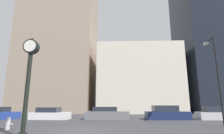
{
  "coord_description": "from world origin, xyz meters",
  "views": [
    {
      "loc": [
        2.26,
        -11.34,
        1.55
      ],
      "look_at": [
        1.61,
        10.8,
        6.32
      ],
      "focal_mm": 28.0,
      "sensor_mm": 36.0,
      "label": 1
    }
  ],
  "objects_px": {
    "car_grey": "(107,114)",
    "car_navy": "(167,114)",
    "street_lamp_right": "(214,66)",
    "street_clock": "(28,76)",
    "fire_hydrant_far": "(8,123)",
    "car_white": "(50,114)",
    "car_silver": "(219,114)"
  },
  "relations": [
    {
      "from": "car_silver",
      "to": "street_lamp_right",
      "type": "relative_size",
      "value": 0.67
    },
    {
      "from": "car_silver",
      "to": "street_lamp_right",
      "type": "distance_m",
      "value": 7.67
    },
    {
      "from": "car_grey",
      "to": "car_silver",
      "type": "distance_m",
      "value": 11.8
    },
    {
      "from": "street_clock",
      "to": "car_grey",
      "type": "distance_m",
      "value": 11.39
    },
    {
      "from": "street_clock",
      "to": "car_silver",
      "type": "relative_size",
      "value": 1.1
    },
    {
      "from": "car_white",
      "to": "street_clock",
      "type": "bearing_deg",
      "value": -72.68
    },
    {
      "from": "car_grey",
      "to": "street_lamp_right",
      "type": "xyz_separation_m",
      "value": [
        8.69,
        -5.79,
        3.92
      ]
    },
    {
      "from": "street_lamp_right",
      "to": "fire_hydrant_far",
      "type": "bearing_deg",
      "value": -171.67
    },
    {
      "from": "car_white",
      "to": "fire_hydrant_far",
      "type": "distance_m",
      "value": 7.89
    },
    {
      "from": "fire_hydrant_far",
      "to": "street_lamp_right",
      "type": "xyz_separation_m",
      "value": [
        14.52,
        2.13,
        4.09
      ]
    },
    {
      "from": "car_navy",
      "to": "car_grey",
      "type": "bearing_deg",
      "value": 179.07
    },
    {
      "from": "car_silver",
      "to": "car_grey",
      "type": "bearing_deg",
      "value": -178.41
    },
    {
      "from": "car_white",
      "to": "fire_hydrant_far",
      "type": "relative_size",
      "value": 5.36
    },
    {
      "from": "car_navy",
      "to": "car_silver",
      "type": "height_order",
      "value": "car_navy"
    },
    {
      "from": "car_grey",
      "to": "car_navy",
      "type": "distance_m",
      "value": 6.35
    },
    {
      "from": "car_navy",
      "to": "fire_hydrant_far",
      "type": "xyz_separation_m",
      "value": [
        -12.18,
        -7.96,
        -0.22
      ]
    },
    {
      "from": "car_grey",
      "to": "fire_hydrant_far",
      "type": "xyz_separation_m",
      "value": [
        -5.83,
        -7.92,
        -0.17
      ]
    },
    {
      "from": "car_white",
      "to": "car_silver",
      "type": "relative_size",
      "value": 0.9
    },
    {
      "from": "car_grey",
      "to": "fire_hydrant_far",
      "type": "height_order",
      "value": "car_grey"
    },
    {
      "from": "car_grey",
      "to": "car_navy",
      "type": "relative_size",
      "value": 1.03
    },
    {
      "from": "street_clock",
      "to": "car_silver",
      "type": "bearing_deg",
      "value": 34.91
    },
    {
      "from": "car_white",
      "to": "car_navy",
      "type": "distance_m",
      "value": 12.49
    },
    {
      "from": "car_grey",
      "to": "street_lamp_right",
      "type": "distance_m",
      "value": 11.15
    },
    {
      "from": "car_silver",
      "to": "street_lamp_right",
      "type": "xyz_separation_m",
      "value": [
        -3.11,
        -5.82,
        3.91
      ]
    },
    {
      "from": "car_white",
      "to": "street_lamp_right",
      "type": "distance_m",
      "value": 16.39
    },
    {
      "from": "street_clock",
      "to": "fire_hydrant_far",
      "type": "bearing_deg",
      "value": 131.92
    },
    {
      "from": "fire_hydrant_far",
      "to": "street_lamp_right",
      "type": "relative_size",
      "value": 0.11
    },
    {
      "from": "street_clock",
      "to": "car_grey",
      "type": "relative_size",
      "value": 1.08
    },
    {
      "from": "street_clock",
      "to": "car_grey",
      "type": "bearing_deg",
      "value": 72.11
    },
    {
      "from": "car_white",
      "to": "car_silver",
      "type": "xyz_separation_m",
      "value": [
        17.93,
        0.06,
        0.05
      ]
    },
    {
      "from": "car_grey",
      "to": "street_lamp_right",
      "type": "height_order",
      "value": "street_lamp_right"
    },
    {
      "from": "car_navy",
      "to": "fire_hydrant_far",
      "type": "distance_m",
      "value": 14.55
    }
  ]
}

